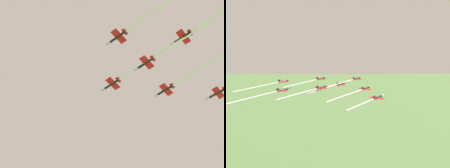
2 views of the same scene
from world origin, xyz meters
The scene contains 5 objects.
jet_lead centered at (-21.41, 2.82, 136.61)m, with size 13.22×42.52×2.14m.
jet_port_inner centered at (-8.60, 21.68, 137.34)m, with size 12.19×38.39×2.14m.
jet_starboard_inner centered at (-41.99, 15.19, 135.31)m, with size 13.21×42.48×2.14m.
jet_port_outer centered at (-25.21, 18.10, 135.98)m, with size 11.50×35.63×2.14m.
jet_port_trail centered at (-30.04, 37.52, 137.34)m, with size 12.29×38.78×2.14m.
Camera 1 is at (42.93, 74.60, 3.33)m, focal length 60.52 mm.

